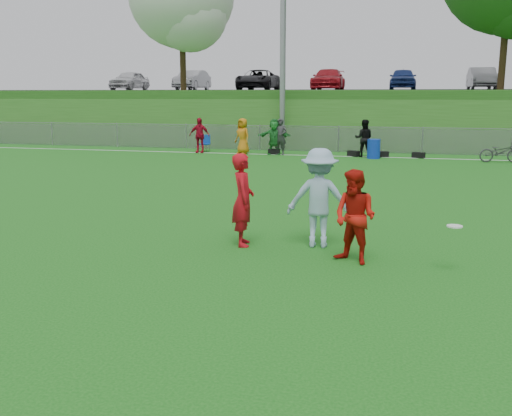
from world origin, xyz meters
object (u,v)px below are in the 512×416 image
(player_red_center, at_px, (355,217))
(recycling_bin, at_px, (374,149))
(bicycle, at_px, (500,152))
(player_red_left, at_px, (243,200))
(frisbee, at_px, (455,226))
(player_blue, at_px, (319,198))

(player_red_center, relative_size, recycling_bin, 1.86)
(player_red_center, xyz_separation_m, bicycle, (4.86, 16.19, -0.36))
(player_red_center, height_order, bicycle, player_red_center)
(player_red_left, height_order, frisbee, player_red_left)
(frisbee, bearing_deg, player_red_center, 173.27)
(player_red_left, xyz_separation_m, player_red_center, (2.13, -0.68, -0.08))
(player_red_left, height_order, recycling_bin, player_red_left)
(frisbee, xyz_separation_m, recycling_bin, (-1.95, 16.61, -0.34))
(player_red_left, distance_m, bicycle, 17.02)
(player_red_left, xyz_separation_m, recycling_bin, (1.76, 15.74, -0.45))
(player_red_left, bearing_deg, player_blue, -96.14)
(bicycle, bearing_deg, frisbee, 162.65)
(frisbee, distance_m, recycling_bin, 16.73)
(player_red_left, relative_size, recycling_bin, 2.04)
(player_red_left, distance_m, recycling_bin, 15.85)
(player_red_center, relative_size, bicycle, 0.95)
(recycling_bin, relative_size, bicycle, 0.51)
(player_red_left, height_order, player_red_center, player_red_left)
(recycling_bin, bearing_deg, frisbee, -83.32)
(player_blue, bearing_deg, player_red_center, 124.21)
(player_red_center, xyz_separation_m, frisbee, (1.58, -0.19, -0.03))
(player_red_left, height_order, bicycle, player_red_left)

